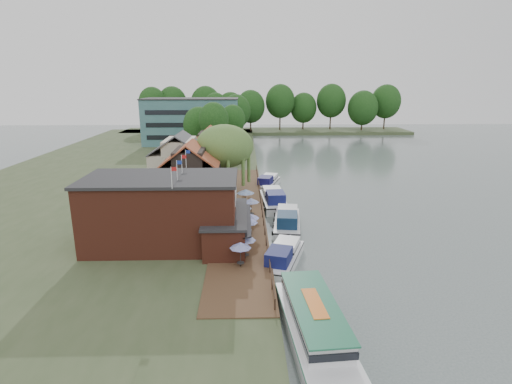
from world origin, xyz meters
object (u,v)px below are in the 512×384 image
object	(u,v)px
willow	(225,159)
cruiser_1	(287,219)
umbrella_6	(246,198)
swan	(285,318)
pub	(182,211)
cottage_c	(210,150)
cottage_a	(191,173)
cruiser_2	(274,197)
cruiser_3	(268,181)
umbrella_1	(245,247)
umbrella_4	(243,214)
hotel_block	(192,121)
umbrella_2	(247,228)
cruiser_0	(283,254)
umbrella_5	(251,207)
tour_boat	(316,326)
umbrella_0	(241,254)
cottage_b	(180,160)
umbrella_3	(249,224)

from	to	relation	value
willow	cruiser_1	xyz separation A→B (m)	(8.17, -13.20, -4.92)
umbrella_6	swan	distance (m)	25.73
pub	cottage_c	world-z (taller)	cottage_c
umbrella_6	cottage_c	bearing A→B (deg)	107.17
cottage_a	cruiser_2	xyz separation A→B (m)	(11.64, 1.07, -3.91)
cruiser_2	cruiser_3	world-z (taller)	cruiser_2
umbrella_1	umbrella_4	size ratio (longest dim) A/B	1.00
hotel_block	cruiser_2	world-z (taller)	hotel_block
umbrella_2	umbrella_6	world-z (taller)	same
umbrella_4	swan	bearing A→B (deg)	-80.09
pub	umbrella_1	xyz separation A→B (m)	(6.53, -3.97, -2.36)
pub	cruiser_3	xyz separation A→B (m)	(10.40, 26.82, -3.51)
umbrella_6	cruiser_1	world-z (taller)	umbrella_6
cruiser_0	umbrella_5	bearing A→B (deg)	122.42
cottage_a	umbrella_1	size ratio (longest dim) A/B	3.62
cottage_a	tour_boat	world-z (taller)	cottage_a
tour_boat	umbrella_4	bearing A→B (deg)	98.76
hotel_block	cottage_a	bearing A→B (deg)	-82.87
cottage_c	umbrella_0	distance (m)	40.29
pub	hotel_block	distance (m)	71.49
cruiser_0	umbrella_4	bearing A→B (deg)	131.82
pub	umbrella_6	xyz separation A→B (m)	(6.58, 12.70, -2.36)
hotel_block	cruiser_0	bearing A→B (deg)	-76.21
cottage_b	umbrella_3	world-z (taller)	cottage_b
cruiser_0	cottage_a	bearing A→B (deg)	139.92
umbrella_2	cruiser_3	xyz separation A→B (m)	(3.66, 25.84, -1.15)
willow	cruiser_3	xyz separation A→B (m)	(6.90, 6.82, -5.07)
umbrella_4	cottage_c	bearing A→B (deg)	102.52
hotel_block	cruiser_1	xyz separation A→B (m)	(19.67, -64.20, -5.86)
willow	umbrella_4	distance (m)	14.85
willow	cruiser_3	bearing A→B (deg)	44.65
cottage_a	cruiser_1	world-z (taller)	cottage_a
willow	umbrella_4	world-z (taller)	willow
umbrella_1	umbrella_3	world-z (taller)	same
cruiser_1	cruiser_2	distance (m)	9.33
cottage_a	umbrella_6	bearing A→B (deg)	-16.91
pub	umbrella_2	xyz separation A→B (m)	(6.74, 0.98, -2.36)
umbrella_1	umbrella_3	bearing A→B (deg)	86.70
hotel_block	umbrella_1	size ratio (longest dim) A/B	10.69
hotel_block	umbrella_5	bearing A→B (deg)	-76.27
pub	umbrella_6	distance (m)	14.49
umbrella_0	umbrella_1	bearing A→B (deg)	75.72
pub	cottage_b	xyz separation A→B (m)	(-4.00, 25.00, 0.60)
pub	umbrella_4	size ratio (longest dim) A/B	8.42
umbrella_0	cruiser_2	size ratio (longest dim) A/B	0.22
umbrella_0	swan	world-z (taller)	umbrella_0
umbrella_0	swan	xyz separation A→B (m)	(3.42, -7.06, -2.07)
hotel_block	cruiser_1	distance (m)	67.40
umbrella_6	tour_boat	xyz separation A→B (m)	(4.73, -28.39, -0.84)
willow	umbrella_0	distance (m)	26.15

